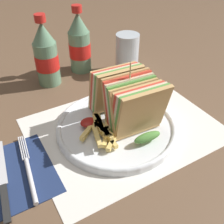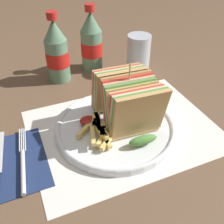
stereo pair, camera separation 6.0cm
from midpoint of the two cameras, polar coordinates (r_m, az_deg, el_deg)
ground_plane at (r=0.62m, az=2.22°, el=-3.10°), size 4.00×4.00×0.00m
placemat at (r=0.62m, az=5.26°, el=-3.84°), size 0.42×0.32×0.00m
plate_main at (r=0.61m, az=3.58°, el=-3.41°), size 0.28×0.28×0.02m
club_sandwich at (r=0.58m, az=6.47°, el=2.06°), size 0.12×0.19×0.15m
fries_pile at (r=0.57m, az=0.47°, el=-3.88°), size 0.11×0.11×0.02m
ketchup_blob at (r=0.60m, az=-2.45°, el=-1.94°), size 0.04×0.03×0.01m
napkin at (r=0.56m, az=-18.32°, el=-10.70°), size 0.14×0.18×0.00m
fork at (r=0.55m, az=-15.86°, el=-10.99°), size 0.03×0.18×0.01m
coke_bottle_near at (r=0.77m, az=-9.72°, el=12.58°), size 0.07×0.07×0.20m
coke_bottle_far at (r=0.83m, az=-2.36°, el=14.75°), size 0.07×0.07×0.20m
glass_near at (r=0.83m, az=7.89°, el=12.29°), size 0.07×0.07×0.12m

